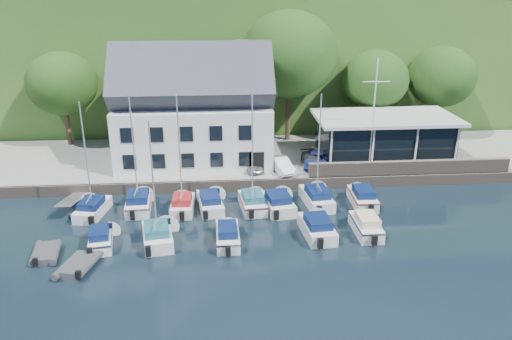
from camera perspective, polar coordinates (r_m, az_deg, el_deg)
The scene contains 34 objects.
ground at distance 33.63m, azimuth 4.38°, elevation -9.62°, with size 180.00×180.00×0.00m, color black.
quay at distance 49.21m, azimuth 1.35°, elevation 1.21°, with size 60.00×13.00×1.00m, color gray.
quay_face at distance 43.18m, azimuth 2.21°, elevation -1.67°, with size 60.00×0.30×1.00m, color #5A5148.
hillside at distance 91.19m, azimuth -1.53°, elevation 15.13°, with size 160.00×75.00×16.00m, color #294A1B.
harbor_building at distance 46.65m, azimuth -7.11°, elevation 6.18°, with size 14.40×8.20×8.70m, color silver, non-canonical shape.
club_pavilion at distance 49.34m, azimuth 14.39°, elevation 3.72°, with size 13.20×7.20×4.10m, color black, non-canonical shape.
seawall at distance 46.05m, azimuth 17.17°, elevation 0.31°, with size 18.00×0.50×1.20m, color #5A5148.
gangway at distance 42.90m, azimuth -19.98°, elevation -3.87°, with size 1.20×6.00×1.40m, color silver, non-canonical shape.
car_silver at distance 44.86m, azimuth -0.61°, elevation 0.71°, with size 1.38×3.43×1.17m, color #A7A8AC.
car_white at distance 44.61m, azimuth 2.90°, elevation 0.61°, with size 1.32×3.78×1.25m, color white.
car_dgrey at distance 46.08m, azimuth 6.54°, elevation 1.09°, with size 1.58×3.88×1.13m, color #333338.
car_blue at distance 46.06m, azimuth 6.92°, elevation 1.21°, with size 1.55×3.92×1.34m, color navy.
flagpole at distance 45.17m, azimuth 13.26°, elevation 6.09°, with size 2.38×0.20×9.90m, color silver, non-canonical shape.
tree_0 at distance 54.56m, azimuth -21.08°, elevation 7.55°, with size 6.99×6.99×9.55m, color #15340F, non-canonical shape.
tree_1 at distance 51.96m, azimuth -12.94°, elevation 7.62°, with size 6.75×6.75×9.22m, color #15340F, non-canonical shape.
tree_2 at distance 51.06m, azimuth -1.07°, elevation 8.77°, with size 7.84×7.84×10.71m, color #15340F, non-canonical shape.
tree_3 at distance 52.41m, azimuth 3.75°, elevation 10.57°, with size 9.84×9.84×13.45m, color #15340F, non-canonical shape.
tree_4 at distance 54.39m, azimuth 13.30°, elevation 8.29°, with size 6.92×6.92×9.46m, color #15340F, non-canonical shape.
tree_5 at distance 57.40m, azimuth 20.25°, elevation 8.34°, with size 7.10×7.10×9.71m, color #15340F, non-canonical shape.
boat_r1_0 at distance 39.37m, azimuth -18.75°, elevation 0.58°, with size 1.90×5.56×8.25m, color silver, non-canonical shape.
boat_r1_1 at distance 39.04m, azimuth -13.76°, elevation 1.85°, with size 2.03×5.72×9.43m, color silver, non-canonical shape.
boat_r1_2 at distance 38.32m, azimuth -8.68°, elevation 1.01°, with size 1.85×5.09×8.35m, color silver, non-canonical shape.
boat_r1_3 at distance 39.81m, azimuth -5.27°, elevation -3.49°, with size 1.89×5.96×1.36m, color silver, non-canonical shape.
boat_r1_4 at distance 38.17m, azimuth -0.43°, elevation 1.63°, with size 1.95×5.48×8.92m, color silver, non-canonical shape.
boat_r1_5 at distance 39.41m, azimuth 2.51°, elevation -3.57°, with size 2.17×5.58×1.49m, color silver, non-canonical shape.
boat_r1_6 at distance 39.32m, azimuth 7.18°, elevation 2.11°, with size 2.03×6.26×9.01m, color silver, non-canonical shape.
boat_r1_7 at distance 41.26m, azimuth 12.09°, elevation -2.87°, with size 1.90×5.67×1.50m, color silver, non-canonical shape.
boat_r2_0 at distance 35.89m, azimuth -17.36°, elevation -7.27°, with size 1.62×4.92×1.36m, color silver, non-canonical shape.
boat_r2_1 at distance 33.65m, azimuth -11.67°, elevation -1.39°, with size 2.09×5.53×9.06m, color silver, non-canonical shape.
boat_r2_2 at distance 34.74m, azimuth -3.26°, elevation -7.23°, with size 1.71×5.57×1.37m, color silver, non-canonical shape.
boat_r2_3 at distance 35.87m, azimuth 6.99°, elevation -6.30°, with size 2.07×5.86×1.49m, color silver, non-canonical shape.
boat_r2_4 at distance 36.74m, azimuth 12.47°, elevation -5.99°, with size 1.77×5.50×1.48m, color silver, non-canonical shape.
dinghy_0 at distance 35.90m, azimuth -22.90°, elevation -8.63°, with size 1.78×2.97×0.69m, color #35363A, non-canonical shape.
dinghy_1 at distance 33.72m, azimuth -19.65°, elevation -10.08°, with size 1.92×3.20×0.75m, color #35363A, non-canonical shape.
Camera 1 is at (-4.80, -28.62, 17.00)m, focal length 35.00 mm.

